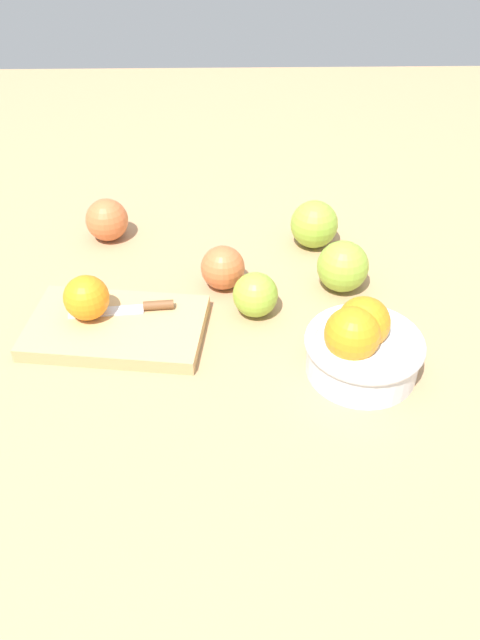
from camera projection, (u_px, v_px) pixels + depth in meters
ground_plane at (217, 309)px, 0.98m from camera, size 2.40×2.40×0.00m
bowl at (361, 345)px, 0.84m from camera, size 0.16×0.16×0.11m
cutting_board at (116, 327)px, 0.93m from camera, size 0.27×0.19×0.02m
orange_on_board at (86, 298)px, 0.91m from camera, size 0.07×0.07×0.07m
knife at (136, 308)px, 0.94m from camera, size 0.16×0.03×0.01m
apple_mid_left at (255, 295)px, 0.95m from camera, size 0.07×0.07×0.07m
apple_front_left at (314, 224)px, 1.10m from camera, size 0.08×0.08×0.08m
apple_front_right at (107, 220)px, 1.12m from camera, size 0.08×0.08×0.08m
apple_front_left_2 at (343, 266)px, 1.00m from camera, size 0.08×0.08×0.08m
apple_front_center at (223, 268)px, 1.01m from camera, size 0.07×0.07×0.07m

